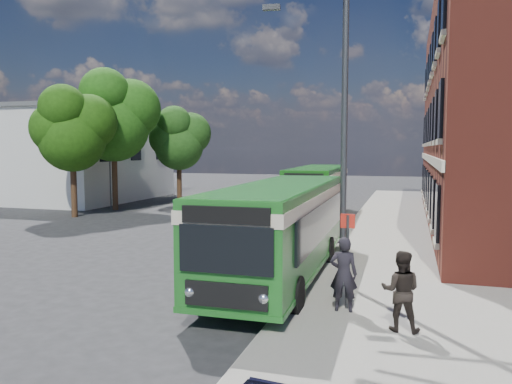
% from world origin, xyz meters
% --- Properties ---
extents(ground, '(120.00, 120.00, 0.00)m').
position_xyz_m(ground, '(0.00, 0.00, 0.00)').
color(ground, '#252527').
rests_on(ground, ground).
extents(pavement, '(6.00, 48.00, 0.15)m').
position_xyz_m(pavement, '(7.00, 8.00, 0.07)').
color(pavement, gray).
rests_on(pavement, ground).
extents(kerb_line, '(0.12, 48.00, 0.01)m').
position_xyz_m(kerb_line, '(3.95, 8.00, 0.01)').
color(kerb_line, beige).
rests_on(kerb_line, ground).
extents(white_building, '(9.40, 13.40, 7.30)m').
position_xyz_m(white_building, '(-18.00, 18.00, 3.66)').
color(white_building, silver).
rests_on(white_building, ground).
extents(flagpole, '(0.95, 0.10, 9.00)m').
position_xyz_m(flagpole, '(-12.45, 13.00, 4.94)').
color(flagpole, '#3D3F42').
rests_on(flagpole, ground).
extents(street_lamp, '(2.96, 2.38, 9.00)m').
position_xyz_m(street_lamp, '(4.84, -2.00, 4.79)').
color(street_lamp, '#3D3F42').
rests_on(street_lamp, ground).
extents(bus_stop_sign, '(0.35, 0.08, 2.52)m').
position_xyz_m(bus_stop_sign, '(5.60, -4.20, 1.51)').
color(bus_stop_sign, '#3D3F42').
rests_on(bus_stop_sign, ground).
extents(bus_front, '(2.77, 10.54, 3.02)m').
position_xyz_m(bus_front, '(3.20, -1.38, 1.83)').
color(bus_front, '#1D6520').
rests_on(bus_front, ground).
extents(bus_rear, '(2.88, 10.00, 3.02)m').
position_xyz_m(bus_rear, '(1.79, 12.93, 1.83)').
color(bus_rear, '#145713').
rests_on(bus_rear, ground).
extents(pedestrian_a, '(0.71, 0.51, 1.84)m').
position_xyz_m(pedestrian_a, '(5.54, -4.42, 1.07)').
color(pedestrian_a, black).
rests_on(pedestrian_a, pavement).
extents(pedestrian_b, '(0.88, 0.70, 1.77)m').
position_xyz_m(pedestrian_b, '(6.91, -5.36, 1.03)').
color(pedestrian_b, black).
rests_on(pedestrian_b, pavement).
extents(tree_left, '(4.64, 4.41, 7.83)m').
position_xyz_m(tree_left, '(-12.19, 8.75, 5.31)').
color(tree_left, '#392514').
rests_on(tree_left, ground).
extents(tree_mid, '(5.51, 5.24, 9.30)m').
position_xyz_m(tree_mid, '(-11.80, 12.52, 6.31)').
color(tree_mid, '#392514').
rests_on(tree_mid, ground).
extents(tree_right, '(4.28, 4.07, 7.22)m').
position_xyz_m(tree_right, '(-9.35, 17.24, 4.89)').
color(tree_right, '#392514').
rests_on(tree_right, ground).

